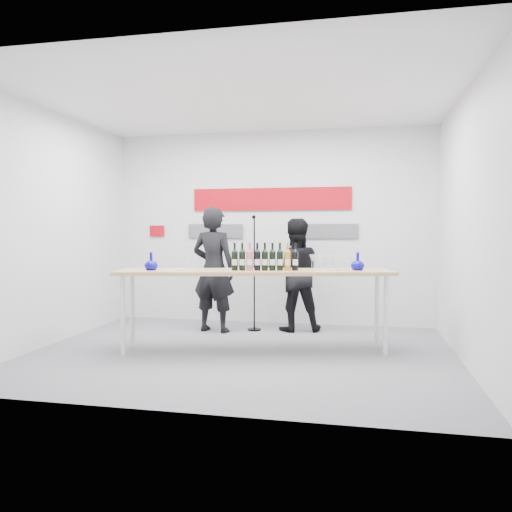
# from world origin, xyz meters

# --- Properties ---
(ground) EXTENTS (5.00, 5.00, 0.00)m
(ground) POSITION_xyz_m (0.00, 0.00, 0.00)
(ground) COLOR slate
(ground) RESTS_ON ground
(back_wall) EXTENTS (5.00, 0.04, 3.00)m
(back_wall) POSITION_xyz_m (0.00, 2.00, 1.50)
(back_wall) COLOR silver
(back_wall) RESTS_ON ground
(signage) EXTENTS (3.38, 0.02, 0.79)m
(signage) POSITION_xyz_m (-0.06, 1.97, 1.81)
(signage) COLOR #B10711
(signage) RESTS_ON back_wall
(tasting_table) EXTENTS (3.35, 1.30, 0.99)m
(tasting_table) POSITION_xyz_m (0.13, 0.11, 0.91)
(tasting_table) COLOR tan
(tasting_table) RESTS_ON ground
(wine_bottles) EXTENTS (0.79, 0.23, 0.33)m
(wine_bottles) POSITION_xyz_m (0.27, 0.09, 1.15)
(wine_bottles) COLOR black
(wine_bottles) RESTS_ON tasting_table
(decanter_left) EXTENTS (0.16, 0.16, 0.21)m
(decanter_left) POSITION_xyz_m (-1.08, -0.15, 1.09)
(decanter_left) COLOR #0A0897
(decanter_left) RESTS_ON tasting_table
(decanter_right) EXTENTS (0.16, 0.16, 0.21)m
(decanter_right) POSITION_xyz_m (1.35, 0.35, 1.09)
(decanter_right) COLOR #0A0897
(decanter_right) RESTS_ON tasting_table
(glasses_left) EXTENTS (0.29, 0.24, 0.18)m
(glasses_left) POSITION_xyz_m (-0.67, -0.07, 1.08)
(glasses_left) COLOR silver
(glasses_left) RESTS_ON tasting_table
(glasses_right) EXTENTS (0.49, 0.30, 0.18)m
(glasses_right) POSITION_xyz_m (1.01, 0.29, 1.08)
(glasses_right) COLOR silver
(glasses_right) RESTS_ON tasting_table
(presenter_left) EXTENTS (0.72, 0.54, 1.80)m
(presenter_left) POSITION_xyz_m (-0.68, 1.14, 0.90)
(presenter_left) COLOR black
(presenter_left) RESTS_ON ground
(presenter_right) EXTENTS (0.93, 0.80, 1.63)m
(presenter_right) POSITION_xyz_m (0.45, 1.44, 0.82)
(presenter_right) COLOR black
(presenter_right) RESTS_ON ground
(mic_stand) EXTENTS (0.20, 0.20, 1.68)m
(mic_stand) POSITION_xyz_m (-0.13, 1.34, 0.51)
(mic_stand) COLOR black
(mic_stand) RESTS_ON ground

